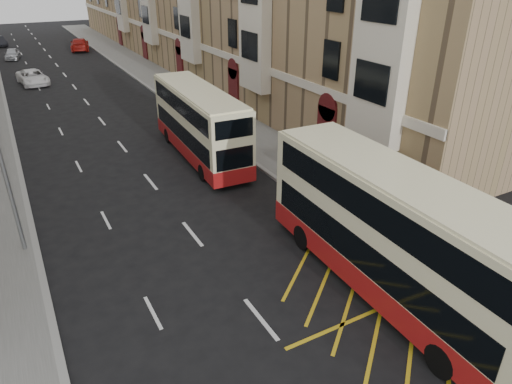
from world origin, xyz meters
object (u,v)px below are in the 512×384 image
double_decker_front (393,235)px  pedestrian_mid (451,211)px  pedestrian_far (410,239)px  car_silver (12,54)px  car_red (80,44)px  double_decker_rear (199,123)px  white_van (33,77)px

double_decker_front → pedestrian_mid: bearing=19.4°
double_decker_front → pedestrian_far: (1.93, 0.87, -1.26)m
pedestrian_far → car_silver: bearing=-40.3°
double_decker_front → car_red: double_decker_front is taller
double_decker_front → pedestrian_far: size_ratio=6.41×
pedestrian_far → car_silver: size_ratio=0.47×
double_decker_rear → pedestrian_far: (2.78, -13.93, -1.05)m
double_decker_front → pedestrian_far: bearing=26.1°
double_decker_rear → car_red: size_ratio=1.89×
car_red → pedestrian_mid: bearing=105.9°
double_decker_front → car_silver: double_decker_front is taller
car_silver → car_red: size_ratio=0.68×
white_van → pedestrian_mid: bearing=-78.6°
double_decker_front → pedestrian_far: double_decker_front is taller
double_decker_front → white_van: (-7.82, 39.73, -1.61)m
double_decker_rear → pedestrian_far: bearing=-75.9°
pedestrian_far → white_van: pedestrian_far is taller
car_silver → pedestrian_far: bearing=-69.0°
white_van → car_red: (7.42, 17.97, 0.11)m
double_decker_rear → pedestrian_mid: size_ratio=5.47×
white_van → pedestrian_far: bearing=-83.2°
white_van → car_red: 19.44m
pedestrian_mid → car_silver: 55.19m
white_van → double_decker_front: bearing=-86.2°
double_decker_rear → car_silver: 41.02m
white_van → car_silver: (-0.93, 15.29, -0.05)m
white_van → car_silver: 15.32m
pedestrian_far → car_red: (-2.34, 56.83, -0.24)m
white_van → car_silver: white_van is taller
car_silver → double_decker_rear: bearing=-69.0°
double_decker_rear → pedestrian_mid: double_decker_rear is taller
double_decker_front → car_silver: 55.74m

